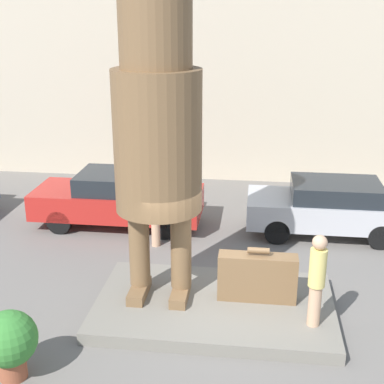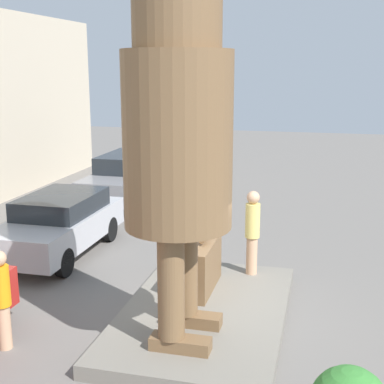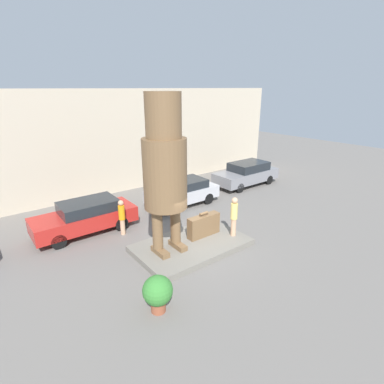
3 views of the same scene
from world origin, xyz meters
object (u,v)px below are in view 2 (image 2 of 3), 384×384
(parked_car_grey, at_px, (129,176))
(worker_hivis, at_px, (2,296))
(parked_car_silver, at_px, (59,223))
(statue_figure, at_px, (178,115))
(giant_suitcase, at_px, (204,266))
(tourist, at_px, (252,229))

(parked_car_grey, xyz_separation_m, worker_hivis, (-9.99, -1.62, 0.08))
(parked_car_silver, bearing_deg, parked_car_grey, -176.62)
(statue_figure, relative_size, worker_hivis, 3.62)
(parked_car_grey, bearing_deg, giant_suitcase, 30.31)
(statue_figure, height_order, worker_hivis, statue_figure)
(worker_hivis, bearing_deg, statue_figure, -76.98)
(giant_suitcase, relative_size, parked_car_silver, 0.37)
(statue_figure, height_order, parked_car_grey, statue_figure)
(tourist, relative_size, parked_car_grey, 0.38)
(parked_car_grey, bearing_deg, tourist, 38.76)
(statue_figure, distance_m, worker_hivis, 4.03)
(giant_suitcase, height_order, parked_car_silver, parked_car_silver)
(statue_figure, bearing_deg, giant_suitcase, 0.97)
(statue_figure, relative_size, tourist, 3.41)
(statue_figure, distance_m, parked_car_grey, 10.74)
(statue_figure, distance_m, giant_suitcase, 3.61)
(parked_car_silver, bearing_deg, giant_suitcase, 65.79)
(tourist, xyz_separation_m, worker_hivis, (-3.60, 3.51, -0.31))
(parked_car_grey, distance_m, worker_hivis, 10.12)
(tourist, bearing_deg, statue_figure, 165.67)
(parked_car_silver, height_order, parked_car_grey, parked_car_grey)
(statue_figure, xyz_separation_m, giant_suitcase, (1.92, 0.03, -3.06))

